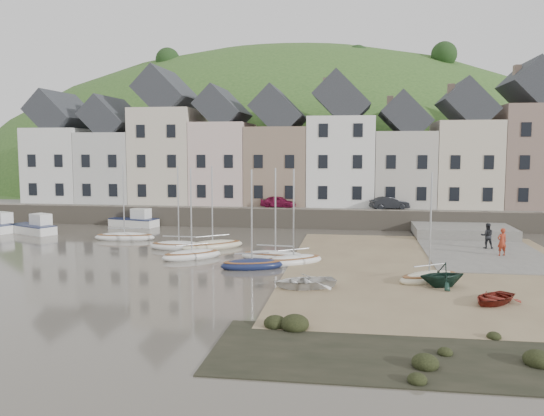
% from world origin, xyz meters
% --- Properties ---
extents(ground, '(160.00, 160.00, 0.00)m').
position_xyz_m(ground, '(0.00, 0.00, 0.00)').
color(ground, '#4A453A').
rests_on(ground, ground).
extents(quay_land, '(90.00, 30.00, 1.50)m').
position_xyz_m(quay_land, '(0.00, 32.00, 0.75)').
color(quay_land, '#2F5321').
rests_on(quay_land, ground).
extents(quay_street, '(70.00, 7.00, 0.10)m').
position_xyz_m(quay_street, '(0.00, 20.50, 1.55)').
color(quay_street, slate).
rests_on(quay_street, quay_land).
extents(seawall, '(70.00, 1.20, 1.80)m').
position_xyz_m(seawall, '(0.00, 17.00, 0.90)').
color(seawall, slate).
rests_on(seawall, ground).
extents(beach, '(18.00, 26.00, 0.06)m').
position_xyz_m(beach, '(11.00, 0.00, 0.03)').
color(beach, '#7A674A').
rests_on(beach, ground).
extents(slipway, '(8.00, 18.00, 0.12)m').
position_xyz_m(slipway, '(15.00, 8.00, 0.06)').
color(slipway, slate).
rests_on(slipway, ground).
extents(hillside, '(134.40, 84.00, 84.00)m').
position_xyz_m(hillside, '(-5.00, 60.00, -17.99)').
color(hillside, '#2F5321').
rests_on(hillside, ground).
extents(townhouse_terrace, '(61.05, 8.00, 13.93)m').
position_xyz_m(townhouse_terrace, '(1.76, 24.00, 7.32)').
color(townhouse_terrace, silver).
rests_on(townhouse_terrace, quay_land).
extents(sailboat_0, '(5.04, 2.14, 6.32)m').
position_xyz_m(sailboat_0, '(-12.40, 8.07, 0.26)').
color(sailboat_0, white).
rests_on(sailboat_0, ground).
extents(sailboat_1, '(4.45, 1.51, 6.32)m').
position_xyz_m(sailboat_1, '(-6.69, 4.52, 0.26)').
color(sailboat_1, white).
rests_on(sailboat_1, ground).
extents(sailboat_2, '(4.76, 4.21, 6.32)m').
position_xyz_m(sailboat_2, '(-4.32, 5.20, 0.26)').
color(sailboat_2, beige).
rests_on(sailboat_2, ground).
extents(sailboat_3, '(4.22, 3.74, 6.32)m').
position_xyz_m(sailboat_3, '(-4.75, 1.25, 0.27)').
color(sailboat_3, white).
rests_on(sailboat_3, ground).
extents(sailboat_4, '(4.79, 1.93, 6.32)m').
position_xyz_m(sailboat_4, '(0.88, 1.68, 0.26)').
color(sailboat_4, white).
rests_on(sailboat_4, ground).
extents(sailboat_5, '(4.17, 2.66, 6.32)m').
position_xyz_m(sailboat_5, '(-0.17, -1.25, 0.27)').
color(sailboat_5, '#151E43').
rests_on(sailboat_5, ground).
extents(sailboat_6, '(4.23, 3.60, 6.32)m').
position_xyz_m(sailboat_6, '(2.23, 0.41, 0.27)').
color(sailboat_6, white).
rests_on(sailboat_6, ground).
extents(sailboat_7, '(4.09, 3.44, 6.32)m').
position_xyz_m(sailboat_7, '(10.20, -3.33, 0.27)').
color(sailboat_7, beige).
rests_on(sailboat_7, ground).
extents(motorboat_0, '(5.00, 3.61, 1.70)m').
position_xyz_m(motorboat_0, '(-21.58, 10.24, 0.58)').
color(motorboat_0, white).
rests_on(motorboat_0, ground).
extents(motorboat_2, '(4.92, 2.77, 1.70)m').
position_xyz_m(motorboat_2, '(-14.60, 15.85, 0.58)').
color(motorboat_2, white).
rests_on(motorboat_2, ground).
extents(rowboat_white, '(3.92, 3.38, 0.68)m').
position_xyz_m(rowboat_white, '(3.50, -5.89, 0.40)').
color(rowboat_white, silver).
rests_on(rowboat_white, beach).
extents(rowboat_green, '(3.10, 2.90, 1.32)m').
position_xyz_m(rowboat_green, '(10.71, -4.62, 0.72)').
color(rowboat_green, black).
rests_on(rowboat_green, beach).
extents(rowboat_red, '(3.22, 3.28, 0.56)m').
position_xyz_m(rowboat_red, '(12.62, -7.64, 0.34)').
color(rowboat_red, maroon).
rests_on(rowboat_red, beach).
extents(person_red, '(0.80, 0.67, 1.88)m').
position_xyz_m(person_red, '(15.98, 4.83, 1.06)').
color(person_red, '#9D311C').
rests_on(person_red, slipway).
extents(person_dark, '(0.93, 0.74, 1.85)m').
position_xyz_m(person_dark, '(15.61, 7.58, 1.04)').
color(person_dark, black).
rests_on(person_dark, slipway).
extents(car_left, '(3.66, 2.09, 1.17)m').
position_xyz_m(car_left, '(-1.40, 19.50, 2.19)').
color(car_left, maroon).
rests_on(car_left, quay_street).
extents(car_right, '(3.88, 2.38, 1.21)m').
position_xyz_m(car_right, '(9.27, 19.50, 2.20)').
color(car_right, black).
rests_on(car_right, quay_street).
extents(shore_rocks, '(14.00, 6.00, 0.76)m').
position_xyz_m(shore_rocks, '(7.48, -14.59, 0.10)').
color(shore_rocks, black).
rests_on(shore_rocks, ground).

